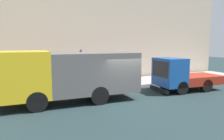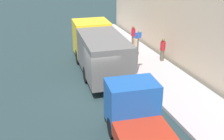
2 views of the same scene
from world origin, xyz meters
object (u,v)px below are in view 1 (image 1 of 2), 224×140
traffic_cone_orange (7,92)px  street_sign_post (81,66)px  small_flatbed_truck (181,76)px  pedestrian_standing (34,78)px  pedestrian_walking (52,74)px  large_utility_truck (72,74)px

traffic_cone_orange → street_sign_post: bearing=-87.4°
small_flatbed_truck → pedestrian_standing: size_ratio=3.16×
pedestrian_standing → traffic_cone_orange: 2.20m
small_flatbed_truck → pedestrian_walking: 9.63m
pedestrian_standing → traffic_cone_orange: bearing=37.0°
street_sign_post → large_utility_truck: bearing=150.2°
large_utility_truck → small_flatbed_truck: bearing=-90.5°
pedestrian_standing → small_flatbed_truck: bearing=154.2°
pedestrian_standing → street_sign_post: bearing=155.2°
traffic_cone_orange → pedestrian_walking: bearing=-47.4°
street_sign_post → small_flatbed_truck: bearing=-112.9°
large_utility_truck → traffic_cone_orange: size_ratio=11.94×
small_flatbed_truck → pedestrian_standing: (3.91, 9.46, -0.07)m
traffic_cone_orange → street_sign_post: street_sign_post is taller
small_flatbed_truck → traffic_cone_orange: (2.52, 11.09, -0.60)m
large_utility_truck → traffic_cone_orange: (1.99, 3.38, -1.16)m
pedestrian_walking → small_flatbed_truck: bearing=-176.2°
pedestrian_standing → traffic_cone_orange: size_ratio=2.50×
pedestrian_standing → street_sign_post: (-1.18, -3.01, 0.79)m
large_utility_truck → street_sign_post: bearing=-26.4°
small_flatbed_truck → traffic_cone_orange: small_flatbed_truck is taller
pedestrian_standing → street_sign_post: 3.33m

